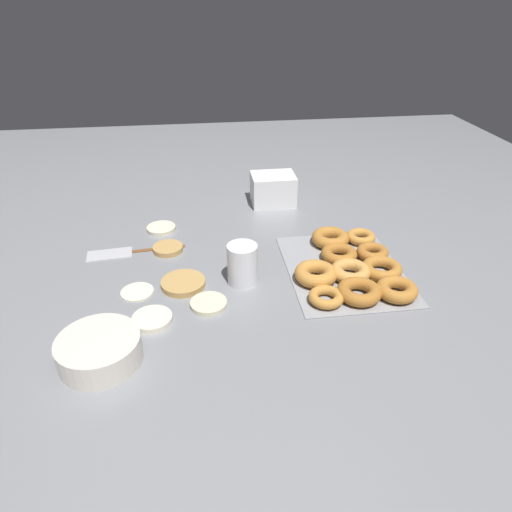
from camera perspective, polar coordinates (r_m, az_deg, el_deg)
The scene contains 12 objects.
ground_plane at distance 1.27m, azimuth -5.18°, elevation -1.02°, with size 3.00×3.00×0.00m, color gray.
pancake_0 at distance 1.11m, azimuth -5.95°, elevation -5.96°, with size 0.09×0.09×0.01m, color beige.
pancake_1 at distance 1.19m, azimuth -14.65°, elevation -4.27°, with size 0.08×0.08×0.01m, color silver.
pancake_2 at distance 1.08m, azimuth -12.85°, elevation -7.71°, with size 0.09×0.09×0.01m, color silver.
pancake_3 at distance 1.47m, azimuth -11.76°, elevation 3.39°, with size 0.09×0.09×0.01m, color beige.
pancake_4 at distance 1.35m, azimuth -10.95°, elevation 0.93°, with size 0.09×0.09×0.02m, color tan.
pancake_5 at distance 1.19m, azimuth -9.08°, elevation -3.38°, with size 0.11×0.11×0.02m, color tan.
donut_tray at distance 1.25m, azimuth 11.66°, elevation -1.33°, with size 0.40×0.30×0.04m.
batter_bowl at distance 1.00m, azimuth -18.98°, elevation -11.06°, with size 0.17×0.17×0.06m.
container_stack at distance 1.61m, azimuth 2.14°, elevation 8.33°, with size 0.12×0.15×0.11m.
paper_cup at distance 1.16m, azimuth -1.71°, elevation -1.04°, with size 0.08×0.08×0.11m.
spatula at distance 1.37m, azimuth -16.57°, elevation 0.40°, with size 0.07×0.28×0.01m.
Camera 1 is at (-1.08, 0.03, 0.67)m, focal length 32.00 mm.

